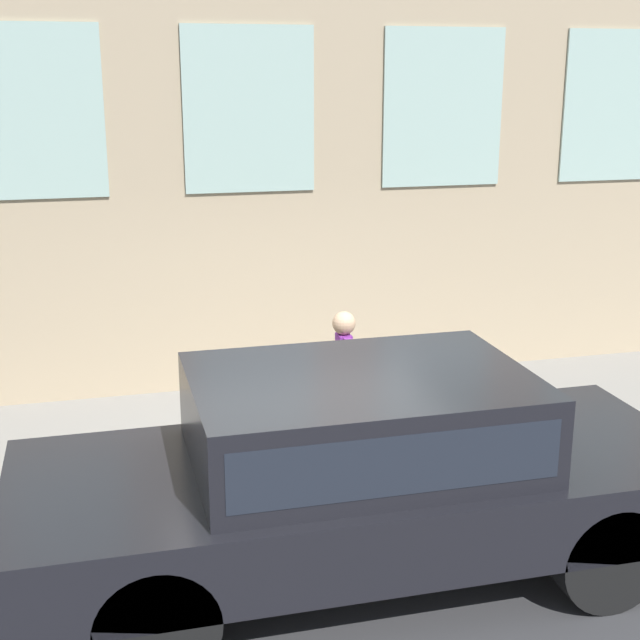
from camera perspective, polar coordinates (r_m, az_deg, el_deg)
The scene contains 5 objects.
ground_plane at distance 7.97m, azimuth -0.45°, elevation -11.84°, with size 80.00×80.00×0.00m, color #38383A.
sidewalk at distance 9.18m, azimuth -2.60°, elevation -7.47°, with size 2.82×60.00×0.15m.
fire_hydrant at distance 8.28m, azimuth -1.55°, elevation -6.20°, with size 0.30×0.42×0.87m.
person at distance 8.41m, azimuth 1.52°, elevation -3.07°, with size 0.33×0.22×1.37m.
parked_car_charcoal_near at distance 6.61m, azimuth 2.56°, elevation -9.16°, with size 1.95×5.05×1.59m.
Camera 1 is at (-6.86, 1.71, 3.68)m, focal length 50.00 mm.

